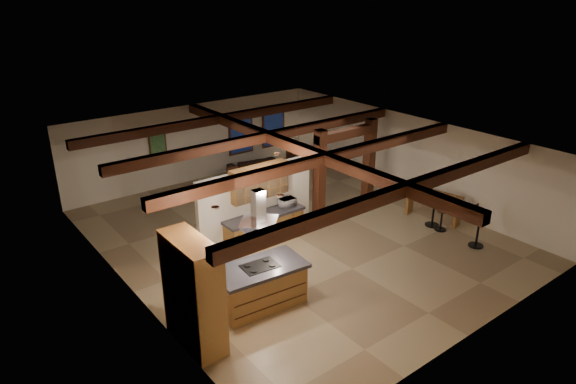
{
  "coord_description": "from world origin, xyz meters",
  "views": [
    {
      "loc": [
        -8.55,
        -10.74,
        7.01
      ],
      "look_at": [
        0.16,
        0.5,
        1.19
      ],
      "focal_mm": 32.0,
      "sensor_mm": 36.0,
      "label": 1
    }
  ],
  "objects_px": {
    "sofa": "(254,165)",
    "dining_table": "(257,191)",
    "bar_counter": "(434,201)",
    "kitchen_island": "(260,285)"
  },
  "relations": [
    {
      "from": "sofa",
      "to": "dining_table",
      "type": "bearing_deg",
      "value": 67.92
    },
    {
      "from": "bar_counter",
      "to": "sofa",
      "type": "bearing_deg",
      "value": 105.74
    },
    {
      "from": "dining_table",
      "to": "sofa",
      "type": "xyz_separation_m",
      "value": [
        1.46,
        2.33,
        -0.03
      ]
    },
    {
      "from": "dining_table",
      "to": "bar_counter",
      "type": "relative_size",
      "value": 0.98
    },
    {
      "from": "kitchen_island",
      "to": "dining_table",
      "type": "height_order",
      "value": "kitchen_island"
    },
    {
      "from": "bar_counter",
      "to": "kitchen_island",
      "type": "bearing_deg",
      "value": -175.99
    },
    {
      "from": "kitchen_island",
      "to": "sofa",
      "type": "distance_m",
      "value": 9.09
    },
    {
      "from": "sofa",
      "to": "bar_counter",
      "type": "height_order",
      "value": "bar_counter"
    },
    {
      "from": "kitchen_island",
      "to": "dining_table",
      "type": "distance_m",
      "value": 6.34
    },
    {
      "from": "kitchen_island",
      "to": "dining_table",
      "type": "bearing_deg",
      "value": 56.22
    }
  ]
}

